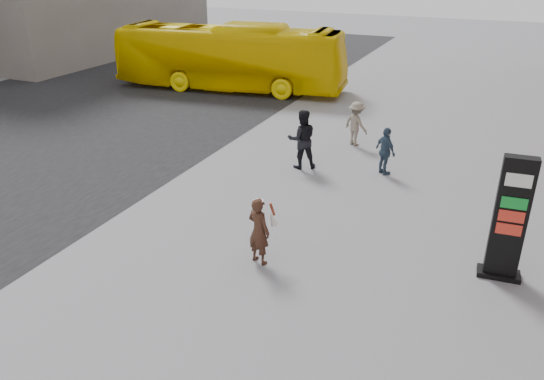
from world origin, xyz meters
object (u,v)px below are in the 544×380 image
at_px(bus, 230,57).
at_px(pedestrian_a, 302,139).
at_px(pedestrian_b, 356,124).
at_px(woman, 259,230).
at_px(info_pylon, 510,220).
at_px(pedestrian_c, 385,151).

bearing_deg(bus, pedestrian_a, -147.15).
distance_m(pedestrian_a, pedestrian_b, 3.01).
xyz_separation_m(woman, pedestrian_b, (-0.23, 8.57, -0.02)).
xyz_separation_m(bus, pedestrian_a, (7.11, -8.43, -0.64)).
bearing_deg(pedestrian_b, bus, -5.50).
height_order(pedestrian_a, pedestrian_b, pedestrian_a).
bearing_deg(info_pylon, woman, -166.47).
bearing_deg(pedestrian_b, woman, 120.68).
relative_size(bus, pedestrian_a, 6.00).
distance_m(woman, pedestrian_c, 6.42).
relative_size(pedestrian_a, pedestrian_c, 1.26).
distance_m(info_pylon, pedestrian_c, 5.95).
distance_m(bus, pedestrian_a, 11.04).
xyz_separation_m(bus, pedestrian_b, (8.08, -5.59, -0.81)).
bearing_deg(pedestrian_c, woman, 118.40).
relative_size(pedestrian_a, pedestrian_b, 1.21).
bearing_deg(bus, info_pylon, -140.68).
bearing_deg(pedestrian_c, pedestrian_a, 52.60).
bearing_deg(info_pylon, pedestrian_a, 142.09).
xyz_separation_m(bus, pedestrian_c, (9.68, -7.88, -0.84)).
bearing_deg(pedestrian_a, info_pylon, 115.86).
bearing_deg(bus, pedestrian_b, -131.95).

